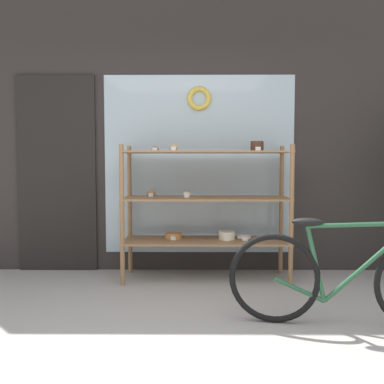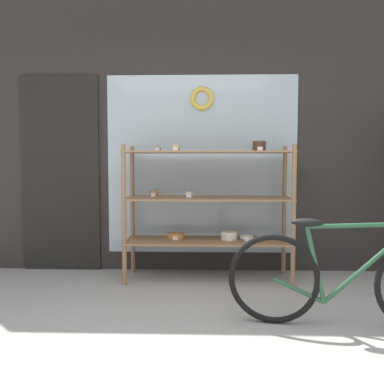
% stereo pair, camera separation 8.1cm
% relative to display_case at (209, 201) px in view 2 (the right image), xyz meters
% --- Properties ---
extents(ground_plane, '(30.00, 30.00, 0.00)m').
position_rel_display_case_xyz_m(ground_plane, '(-0.27, -1.93, -0.79)').
color(ground_plane, gray).
extents(storefront_facade, '(5.60, 0.13, 3.25)m').
position_rel_display_case_xyz_m(storefront_facade, '(-0.31, 0.40, 0.80)').
color(storefront_facade, '#2D2826').
rests_on(storefront_facade, ground_plane).
extents(display_case, '(1.64, 0.52, 1.38)m').
position_rel_display_case_xyz_m(display_case, '(0.00, 0.00, 0.00)').
color(display_case, '#8E6642').
rests_on(display_case, ground_plane).
extents(bicycle, '(1.65, 0.48, 0.79)m').
position_rel_display_case_xyz_m(bicycle, '(0.96, -1.27, -0.43)').
color(bicycle, black).
rests_on(bicycle, ground_plane).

